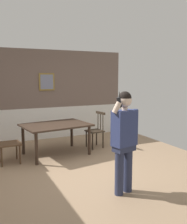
{
  "coord_description": "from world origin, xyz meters",
  "views": [
    {
      "loc": [
        -1.62,
        -4.52,
        1.87
      ],
      "look_at": [
        0.28,
        -0.49,
        1.25
      ],
      "focal_mm": 40.37,
      "sensor_mm": 36.0,
      "label": 1
    }
  ],
  "objects_px": {
    "chair_near_window": "(96,130)",
    "person_figure": "(125,136)",
    "dining_table": "(56,128)",
    "chair_by_doorway": "(7,142)"
  },
  "relations": [
    {
      "from": "dining_table",
      "to": "chair_by_doorway",
      "type": "height_order",
      "value": "chair_by_doorway"
    },
    {
      "from": "chair_by_doorway",
      "to": "chair_near_window",
      "type": "bearing_deg",
      "value": 95.52
    },
    {
      "from": "dining_table",
      "to": "chair_near_window",
      "type": "distance_m",
      "value": 1.17
    },
    {
      "from": "dining_table",
      "to": "person_figure",
      "type": "relative_size",
      "value": 1.01
    },
    {
      "from": "dining_table",
      "to": "person_figure",
      "type": "height_order",
      "value": "person_figure"
    },
    {
      "from": "dining_table",
      "to": "chair_near_window",
      "type": "relative_size",
      "value": 1.76
    },
    {
      "from": "dining_table",
      "to": "chair_by_doorway",
      "type": "xyz_separation_m",
      "value": [
        -1.14,
        -0.16,
        -0.2
      ]
    },
    {
      "from": "chair_near_window",
      "to": "person_figure",
      "type": "relative_size",
      "value": 0.57
    },
    {
      "from": "chair_near_window",
      "to": "person_figure",
      "type": "distance_m",
      "value": 2.74
    },
    {
      "from": "chair_by_doorway",
      "to": "person_figure",
      "type": "relative_size",
      "value": 0.59
    }
  ]
}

